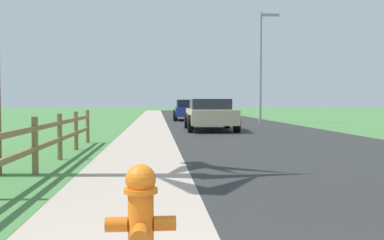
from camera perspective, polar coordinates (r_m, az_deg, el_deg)
The scene contains 9 objects.
ground_plane at distance 26.39m, azimuth -3.39°, elevation -0.35°, with size 120.00×120.00×0.00m, color #477D40.
road_asphalt at distance 28.67m, azimuth 3.52°, elevation -0.12°, with size 7.00×66.00×0.01m, color #2C2C2C.
curb_concrete at distance 28.48m, azimuth -9.53°, elevation -0.16°, with size 6.00×66.00×0.01m, color #B2A091.
grass_verge at distance 28.65m, azimuth -12.52°, elevation -0.17°, with size 5.00×66.00×0.00m, color #477D40.
fire_hydrant at distance 3.22m, azimuth -6.72°, elevation -12.94°, with size 0.51×0.42×0.85m.
rail_fence at distance 8.12m, azimuth -19.85°, elevation -2.65°, with size 0.11×11.83×1.03m.
parked_suv_beige at distance 19.53m, azimuth 2.37°, elevation 0.80°, with size 2.22×4.71×1.40m.
parked_car_blue at distance 29.72m, azimuth -0.46°, elevation 1.37°, with size 2.12×4.29×1.40m.
street_lamp at distance 26.57m, azimuth 9.19°, elevation 8.05°, with size 1.17×0.20×6.58m.
Camera 1 is at (-0.59, -1.35, 1.30)m, focal length 40.78 mm.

